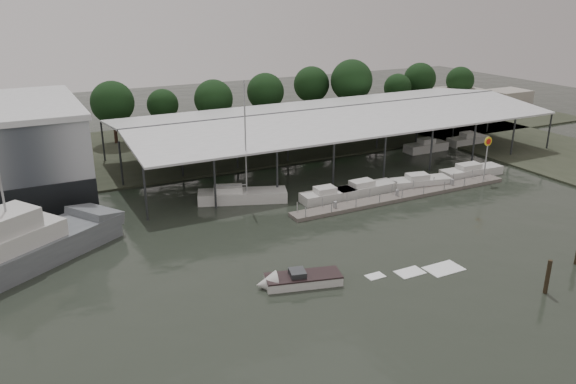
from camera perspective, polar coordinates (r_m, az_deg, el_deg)
name	(u,v)px	position (r m, az deg, el deg)	size (l,w,h in m)	color
ground	(337,261)	(48.11, 4.99, -7.04)	(200.00, 200.00, 0.00)	#232922
land_strip_far	(186,146)	(84.33, -10.35, 4.57)	(140.00, 30.00, 0.30)	#353A2B
covered_boat_shed	(335,112)	(77.33, 4.81, 8.06)	(58.24, 24.00, 6.96)	silver
floating_dock	(404,196)	(63.67, 11.69, -0.37)	(28.00, 2.00, 1.40)	#635D57
shell_fuel_sign	(487,150)	(70.52, 19.57, 4.02)	(1.10, 0.18, 5.55)	#989A9D
distant_commercial_buildings	(472,99)	(117.08, 18.20, 8.97)	(22.00, 8.00, 4.00)	gray
grey_trawler	(25,247)	(51.57, -25.12, -5.11)	(17.36, 13.42, 8.84)	slate
white_sailboat	(241,196)	(61.29, -4.80, -0.36)	(9.90, 5.82, 13.33)	silver
speedboat_underway	(296,280)	(44.16, 0.84, -8.97)	(17.36, 6.23, 2.00)	silver
moored_cruiser_0	(328,195)	(61.41, 4.11, -0.34)	(6.41, 2.45, 1.70)	silver
moored_cruiser_1	(365,189)	(63.94, 7.80, 0.34)	(7.58, 2.37, 1.70)	silver
moored_cruiser_2	(420,182)	(67.45, 13.24, 1.01)	(7.33, 3.51, 1.70)	silver
moored_cruiser_3	(471,171)	(73.17, 18.08, 2.02)	(8.46, 2.59, 1.70)	silver
horizon_tree_line	(307,88)	(97.06, 1.92, 10.48)	(71.56, 11.48, 10.82)	black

